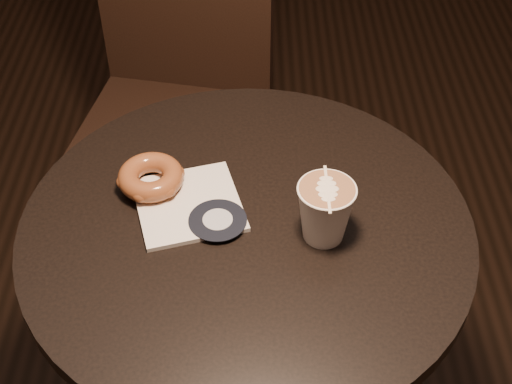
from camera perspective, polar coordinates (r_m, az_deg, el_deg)
cafe_table at (r=1.25m, az=-0.69°, el=-8.76°), size 0.70×0.70×0.75m
chair at (r=1.72m, az=-6.26°, el=9.75°), size 0.49×0.49×1.05m
pastry_bag at (r=1.12m, az=-5.41°, el=-1.00°), size 0.19×0.19×0.01m
doughnut at (r=1.14m, az=-8.42°, el=1.20°), size 0.11×0.11×0.03m
latte_cup at (r=1.05m, az=5.54°, el=-1.63°), size 0.09×0.09×0.10m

